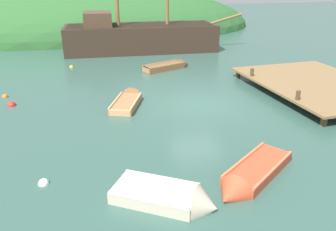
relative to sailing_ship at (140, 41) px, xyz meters
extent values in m
plane|color=#33564C|center=(-0.11, -13.75, -0.88)|extent=(120.00, 120.00, 0.00)
cube|color=olive|center=(7.09, -13.75, -0.36)|extent=(6.38, 8.48, 0.12)
cylinder|color=#4F3D27|center=(4.25, -17.64, -0.89)|extent=(0.28, 0.28, 1.17)
cylinder|color=#4F3D27|center=(4.25, -9.86, -0.89)|extent=(0.28, 0.28, 1.17)
cylinder|color=#4F3D27|center=(9.92, -9.86, -0.89)|extent=(0.28, 0.28, 1.17)
cylinder|color=#4F3D27|center=(4.15, -15.87, -0.08)|extent=(0.20, 0.20, 0.45)
cylinder|color=#4F3D27|center=(4.15, -11.63, -0.08)|extent=(0.20, 0.20, 0.45)
ellipsoid|color=#2D602D|center=(-4.65, 14.76, -0.88)|extent=(44.13, 24.56, 10.28)
cube|color=#38281E|center=(0.14, -0.01, -0.18)|extent=(12.95, 5.27, 3.00)
cube|color=#997A51|center=(0.14, -0.01, 1.27)|extent=(12.42, 4.90, 0.10)
cylinder|color=olive|center=(7.62, -0.73, 1.62)|extent=(2.96, 0.48, 0.97)
cube|color=#4C3828|center=(-3.38, 0.32, 1.87)|extent=(2.46, 3.06, 1.10)
cube|color=#C64C2D|center=(-0.45, -20.16, -0.78)|extent=(3.04, 2.53, 0.43)
cone|color=#C64C2D|center=(-1.96, -21.16, -0.78)|extent=(1.18, 1.27, 1.05)
cube|color=#FF6E48|center=(0.73, -19.38, -0.72)|extent=(0.65, 0.90, 0.30)
cube|color=#FF6E48|center=(-0.87, -20.44, -0.63)|extent=(0.71, 0.95, 0.05)
cube|color=#FF6E48|center=(-0.02, -19.88, -0.63)|extent=(0.71, 0.95, 0.05)
cube|color=#FF6E48|center=(-0.73, -19.73, -0.54)|extent=(2.43, 1.64, 0.07)
cube|color=#FF6E48|center=(-0.16, -20.59, -0.54)|extent=(2.43, 1.64, 0.07)
cube|color=#9E7047|center=(-3.54, -13.00, -0.79)|extent=(2.01, 2.69, 0.42)
cone|color=#9E7047|center=(-2.91, -11.59, -0.79)|extent=(1.21, 1.00, 1.04)
cube|color=tan|center=(-4.02, -14.07, -0.72)|extent=(0.95, 0.51, 0.29)
cube|color=tan|center=(-3.36, -12.61, -0.64)|extent=(1.00, 0.58, 0.05)
cube|color=tan|center=(-3.71, -13.39, -0.64)|extent=(1.00, 0.58, 0.05)
cube|color=tan|center=(-3.07, -13.21, -0.55)|extent=(1.06, 2.23, 0.07)
cube|color=tan|center=(-4.00, -12.79, -0.55)|extent=(1.06, 2.23, 0.07)
cube|color=brown|center=(0.21, -6.76, -0.75)|extent=(3.07, 1.86, 0.50)
cone|color=brown|center=(1.93, -6.15, -0.75)|extent=(0.98, 1.08, 0.89)
cube|color=#AE7B4F|center=(-1.12, -7.23, -0.67)|extent=(0.39, 0.84, 0.35)
cube|color=#AE7B4F|center=(0.69, -6.59, -0.56)|extent=(0.46, 0.88, 0.05)
cube|color=#AE7B4F|center=(-0.27, -6.93, -0.56)|extent=(0.46, 0.88, 0.05)
cube|color=#AE7B4F|center=(0.35, -7.16, -0.47)|extent=(2.73, 1.03, 0.07)
cube|color=#AE7B4F|center=(0.07, -6.35, -0.47)|extent=(2.73, 1.03, 0.07)
cube|color=beige|center=(-4.04, -20.57, -0.76)|extent=(2.66, 2.39, 0.47)
cone|color=beige|center=(-2.81, -21.44, -0.76)|extent=(1.18, 1.32, 1.18)
cube|color=white|center=(-4.97, -19.92, -0.69)|extent=(0.74, 0.98, 0.33)
cube|color=white|center=(-3.70, -20.81, -0.58)|extent=(0.80, 1.04, 0.05)
cube|color=white|center=(-4.38, -20.33, -0.58)|extent=(0.80, 1.04, 0.05)
cube|color=white|center=(-4.37, -21.05, -0.49)|extent=(1.96, 1.41, 0.07)
cube|color=white|center=(-3.70, -20.10, -0.49)|extent=(1.96, 1.41, 0.07)
sphere|color=white|center=(-7.15, -18.81, -0.88)|extent=(0.34, 0.34, 0.34)
sphere|color=yellow|center=(-5.88, -4.15, -0.88)|extent=(0.28, 0.28, 0.28)
sphere|color=red|center=(-8.98, -11.18, -0.88)|extent=(0.43, 0.43, 0.43)
sphere|color=orange|center=(-9.47, -9.67, -0.88)|extent=(0.32, 0.32, 0.32)
camera|label=1|loc=(-5.96, -28.26, 5.07)|focal=35.60mm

